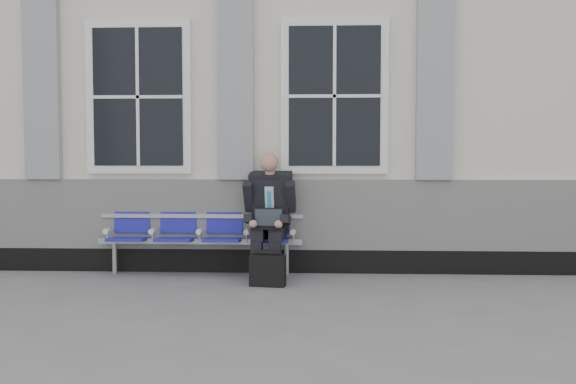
{
  "coord_description": "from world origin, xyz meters",
  "views": [
    {
      "loc": [
        0.14,
        -6.71,
        1.51
      ],
      "look_at": [
        -0.21,
        0.9,
        1.07
      ],
      "focal_mm": 40.0,
      "sensor_mm": 36.0,
      "label": 1
    }
  ],
  "objects": [
    {
      "name": "businessman",
      "position": [
        -0.45,
        1.18,
        0.82
      ],
      "size": [
        0.65,
        0.88,
        1.54
      ],
      "color": "black",
      "rests_on": "ground"
    },
    {
      "name": "station_building",
      "position": [
        -0.02,
        3.47,
        2.22
      ],
      "size": [
        14.4,
        4.4,
        4.49
      ],
      "color": "beige",
      "rests_on": "ground"
    },
    {
      "name": "bench",
      "position": [
        -1.35,
        1.32,
        0.55
      ],
      "size": [
        2.6,
        0.47,
        0.91
      ],
      "color": "#9EA0A3",
      "rests_on": "ground"
    },
    {
      "name": "briefcase",
      "position": [
        -0.43,
        0.6,
        0.19
      ],
      "size": [
        0.43,
        0.23,
        0.42
      ],
      "color": "black",
      "rests_on": "ground"
    },
    {
      "name": "ground",
      "position": [
        0.0,
        0.0,
        0.0
      ],
      "size": [
        70.0,
        70.0,
        0.0
      ],
      "primitive_type": "plane",
      "color": "slate",
      "rests_on": "ground"
    }
  ]
}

